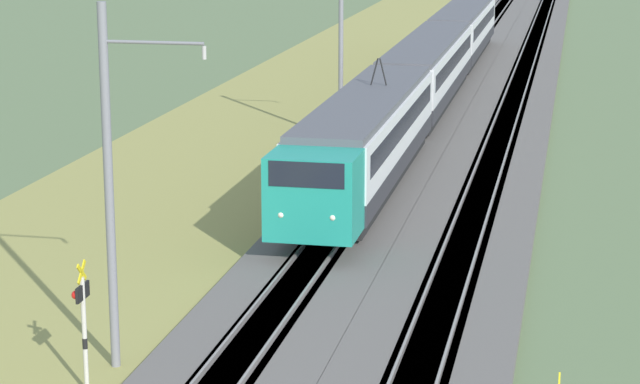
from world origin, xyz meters
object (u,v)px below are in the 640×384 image
object	(u,v)px
crossing_signal_aux	(83,315)
catenary_mast_mid	(342,46)
catenary_mast_near	(111,187)
passenger_train	(428,68)

from	to	relation	value
crossing_signal_aux	catenary_mast_mid	size ratio (longest dim) A/B	0.37
crossing_signal_aux	catenary_mast_mid	distance (m)	30.88
crossing_signal_aux	catenary_mast_near	size ratio (longest dim) A/B	0.36
passenger_train	crossing_signal_aux	distance (m)	40.52
catenary_mast_near	passenger_train	bearing A→B (deg)	-4.20
passenger_train	catenary_mast_mid	distance (m)	10.28
passenger_train	catenary_mast_mid	size ratio (longest dim) A/B	6.92
crossing_signal_aux	catenary_mast_near	xyz separation A→B (m)	(1.65, -0.15, 2.62)
passenger_train	catenary_mast_mid	bearing A→B (deg)	-16.44
passenger_train	catenary_mast_near	world-z (taller)	catenary_mast_near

